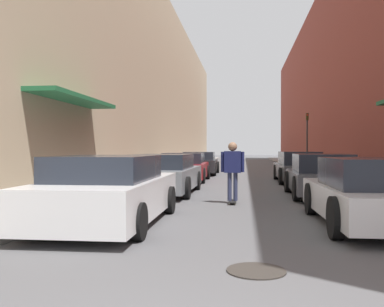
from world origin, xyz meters
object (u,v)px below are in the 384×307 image
at_px(parked_car_left_0, 109,191).
at_px(parked_car_right_2, 299,167).
at_px(traffic_light, 307,135).
at_px(parked_car_left_1, 163,174).
at_px(parked_car_right_0, 374,193).
at_px(skateboarder, 233,166).
at_px(parked_car_right_1, 321,176).
at_px(manhole_cover, 256,271).
at_px(parked_car_left_3, 200,163).
at_px(parked_car_left_2, 184,167).

height_order(parked_car_left_0, parked_car_right_2, parked_car_left_0).
xyz_separation_m(parked_car_right_2, traffic_light, (1.76, 9.83, 1.71)).
height_order(parked_car_left_1, parked_car_right_0, parked_car_right_0).
xyz_separation_m(parked_car_right_0, skateboarder, (-2.68, 3.00, 0.37)).
distance_m(parked_car_left_0, parked_car_right_1, 7.09).
bearing_deg(parked_car_left_1, manhole_cover, -72.03).
xyz_separation_m(parked_car_right_0, parked_car_right_2, (-0.07, 10.38, 0.01)).
bearing_deg(parked_car_left_1, parked_car_left_3, 89.41).
height_order(parked_car_left_3, manhole_cover, parked_car_left_3).
distance_m(parked_car_left_0, parked_car_left_2, 10.78).
xyz_separation_m(parked_car_left_1, manhole_cover, (2.69, -8.30, -0.61)).
relative_size(manhole_cover, traffic_light, 0.19).
distance_m(parked_car_right_2, traffic_light, 10.13).
distance_m(parked_car_left_2, parked_car_left_3, 4.97).
relative_size(parked_car_left_3, parked_car_right_1, 1.11).
bearing_deg(parked_car_left_2, parked_car_right_0, -64.45).
height_order(parked_car_left_2, parked_car_right_2, parked_car_right_2).
bearing_deg(parked_car_left_2, parked_car_right_2, -0.71).
bearing_deg(parked_car_right_0, parked_car_left_0, -176.10).
relative_size(parked_car_left_2, parked_car_right_0, 0.95).
bearing_deg(parked_car_left_3, parked_car_right_0, -72.63).
distance_m(parked_car_left_2, parked_car_right_0, 11.58).
relative_size(parked_car_left_0, manhole_cover, 6.53).
bearing_deg(skateboarder, manhole_cover, -85.90).
height_order(parked_car_left_0, parked_car_left_3, parked_car_left_0).
height_order(parked_car_left_2, manhole_cover, parked_car_left_2).
relative_size(parked_car_left_3, skateboarder, 2.76).
bearing_deg(manhole_cover, parked_car_right_0, 54.75).
distance_m(parked_car_left_3, manhole_cover, 18.76).
relative_size(parked_car_left_0, parked_car_left_2, 1.15).
distance_m(parked_car_left_0, traffic_light, 21.65).
xyz_separation_m(parked_car_left_3, skateboarder, (2.14, -12.41, 0.37)).
bearing_deg(manhole_cover, traffic_light, 80.48).
bearing_deg(parked_car_left_0, parked_car_left_2, 90.31).
distance_m(parked_car_right_1, manhole_cover, 8.32).
height_order(parked_car_left_0, manhole_cover, parked_car_left_0).
bearing_deg(parked_car_left_2, manhole_cover, -78.55).
relative_size(parked_car_right_2, manhole_cover, 6.65).
height_order(parked_car_left_2, traffic_light, traffic_light).
distance_m(parked_car_left_2, traffic_light, 11.96).
bearing_deg(parked_car_left_3, traffic_light, 36.42).
bearing_deg(parked_car_right_1, parked_car_right_2, 89.73).
relative_size(parked_car_left_3, parked_car_right_0, 1.06).
bearing_deg(parked_car_right_1, traffic_light, 83.37).
xyz_separation_m(parked_car_right_2, manhole_cover, (-2.16, -13.55, -0.62)).
xyz_separation_m(parked_car_left_2, parked_car_right_0, (4.99, -10.44, 0.01)).
height_order(parked_car_left_3, traffic_light, traffic_light).
distance_m(parked_car_left_1, skateboarder, 3.12).
relative_size(parked_car_left_0, parked_car_right_0, 1.09).
bearing_deg(traffic_light, parked_car_right_2, -100.14).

